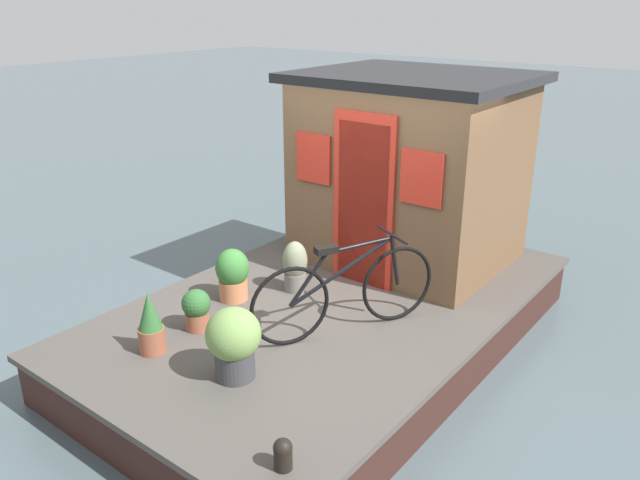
{
  "coord_description": "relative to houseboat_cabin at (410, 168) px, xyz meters",
  "views": [
    {
      "loc": [
        -4.55,
        -3.37,
        3.35
      ],
      "look_at": [
        -0.2,
        0.0,
        1.21
      ],
      "focal_mm": 35.27,
      "sensor_mm": 36.0,
      "label": 1
    }
  ],
  "objects": [
    {
      "name": "bicycle",
      "position": [
        -1.87,
        -0.48,
        -0.65
      ],
      "size": [
        1.62,
        0.86,
        0.88
      ],
      "color": "black",
      "rests_on": "houseboat_deck"
    },
    {
      "name": "houseboat_cabin",
      "position": [
        0.0,
        0.0,
        0.0
      ],
      "size": [
        2.0,
        2.35,
        2.09
      ],
      "color": "brown",
      "rests_on": "houseboat_deck"
    },
    {
      "name": "houseboat_deck",
      "position": [
        -1.43,
        0.0,
        -1.31
      ],
      "size": [
        5.08,
        3.1,
        0.51
      ],
      "color": "#4C4742",
      "rests_on": "ground_plane"
    },
    {
      "name": "ground_plane",
      "position": [
        -1.43,
        0.0,
        -1.57
      ],
      "size": [
        60.0,
        60.0,
        0.0
      ],
      "primitive_type": "plane",
      "color": "#4C5B60"
    },
    {
      "name": "potted_plant_succulent",
      "position": [
        -3.01,
        -0.21,
        -0.73
      ],
      "size": [
        0.44,
        0.44,
        0.6
      ],
      "color": "#38383D",
      "rests_on": "houseboat_deck"
    },
    {
      "name": "potted_plant_fern",
      "position": [
        -1.49,
        0.43,
        -0.79
      ],
      "size": [
        0.25,
        0.25,
        0.53
      ],
      "color": "slate",
      "rests_on": "houseboat_deck"
    },
    {
      "name": "potted_plant_sage",
      "position": [
        -3.17,
        0.62,
        -0.8
      ],
      "size": [
        0.23,
        0.23,
        0.55
      ],
      "color": "#935138",
      "rests_on": "houseboat_deck"
    },
    {
      "name": "mooring_bollard",
      "position": [
        -3.57,
        -1.2,
        -0.94
      ],
      "size": [
        0.13,
        0.13,
        0.22
      ],
      "color": "black",
      "rests_on": "houseboat_deck"
    },
    {
      "name": "potted_plant_geranium",
      "position": [
        -2.66,
        0.62,
        -0.85
      ],
      "size": [
        0.26,
        0.26,
        0.39
      ],
      "color": "#935138",
      "rests_on": "houseboat_deck"
    },
    {
      "name": "potted_plant_lavender",
      "position": [
        -2.03,
        0.79,
        -0.78
      ],
      "size": [
        0.33,
        0.33,
        0.53
      ],
      "color": "#C6754C",
      "rests_on": "houseboat_deck"
    }
  ]
}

